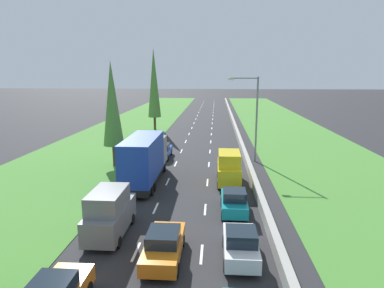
{
  "coord_description": "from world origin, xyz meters",
  "views": [
    {
      "loc": [
        2.39,
        -1.29,
        9.32
      ],
      "look_at": [
        -0.32,
        37.21,
        1.29
      ],
      "focal_mm": 31.76,
      "sensor_mm": 36.0,
      "label": 1
    }
  ],
  "objects_px": {
    "teal_hatchback_right_lane_third": "(234,202)",
    "orange_sedan_centre_lane": "(164,245)",
    "white_hatchback_right_lane": "(240,244)",
    "yellow_van_right_lane": "(229,168)",
    "poplar_tree_third": "(154,83)",
    "blue_box_truck_left_lane": "(145,159)",
    "blue_sedan_left_lane": "(162,151)",
    "grey_van_left_lane": "(110,213)",
    "poplar_tree_second": "(112,104)",
    "street_light_mast": "(253,113)"
  },
  "relations": [
    {
      "from": "blue_sedan_left_lane",
      "to": "street_light_mast",
      "type": "height_order",
      "value": "street_light_mast"
    },
    {
      "from": "blue_sedan_left_lane",
      "to": "poplar_tree_third",
      "type": "relative_size",
      "value": 0.34
    },
    {
      "from": "white_hatchback_right_lane",
      "to": "orange_sedan_centre_lane",
      "type": "height_order",
      "value": "white_hatchback_right_lane"
    },
    {
      "from": "yellow_van_right_lane",
      "to": "blue_sedan_left_lane",
      "type": "height_order",
      "value": "yellow_van_right_lane"
    },
    {
      "from": "white_hatchback_right_lane",
      "to": "blue_sedan_left_lane",
      "type": "relative_size",
      "value": 0.87
    },
    {
      "from": "poplar_tree_second",
      "to": "poplar_tree_third",
      "type": "bearing_deg",
      "value": 89.85
    },
    {
      "from": "white_hatchback_right_lane",
      "to": "teal_hatchback_right_lane_third",
      "type": "height_order",
      "value": "same"
    },
    {
      "from": "blue_box_truck_left_lane",
      "to": "grey_van_left_lane",
      "type": "bearing_deg",
      "value": -90.4
    },
    {
      "from": "white_hatchback_right_lane",
      "to": "grey_van_left_lane",
      "type": "height_order",
      "value": "grey_van_left_lane"
    },
    {
      "from": "grey_van_left_lane",
      "to": "poplar_tree_second",
      "type": "distance_m",
      "value": 16.32
    },
    {
      "from": "teal_hatchback_right_lane_third",
      "to": "poplar_tree_second",
      "type": "xyz_separation_m",
      "value": [
        -11.58,
        11.29,
        5.51
      ]
    },
    {
      "from": "teal_hatchback_right_lane_third",
      "to": "street_light_mast",
      "type": "height_order",
      "value": "street_light_mast"
    },
    {
      "from": "white_hatchback_right_lane",
      "to": "orange_sedan_centre_lane",
      "type": "xyz_separation_m",
      "value": [
        -3.87,
        -0.28,
        -0.02
      ]
    },
    {
      "from": "grey_van_left_lane",
      "to": "yellow_van_right_lane",
      "type": "bearing_deg",
      "value": 54.27
    },
    {
      "from": "yellow_van_right_lane",
      "to": "poplar_tree_third",
      "type": "distance_m",
      "value": 30.72
    },
    {
      "from": "grey_van_left_lane",
      "to": "blue_sedan_left_lane",
      "type": "bearing_deg",
      "value": 89.66
    },
    {
      "from": "grey_van_left_lane",
      "to": "poplar_tree_third",
      "type": "height_order",
      "value": "poplar_tree_third"
    },
    {
      "from": "orange_sedan_centre_lane",
      "to": "blue_box_truck_left_lane",
      "type": "height_order",
      "value": "blue_box_truck_left_lane"
    },
    {
      "from": "yellow_van_right_lane",
      "to": "orange_sedan_centre_lane",
      "type": "xyz_separation_m",
      "value": [
        -3.71,
        -12.56,
        -0.59
      ]
    },
    {
      "from": "blue_box_truck_left_lane",
      "to": "blue_sedan_left_lane",
      "type": "relative_size",
      "value": 2.09
    },
    {
      "from": "poplar_tree_second",
      "to": "poplar_tree_third",
      "type": "xyz_separation_m",
      "value": [
        0.06,
        22.93,
        1.41
      ]
    },
    {
      "from": "yellow_van_right_lane",
      "to": "blue_box_truck_left_lane",
      "type": "height_order",
      "value": "blue_box_truck_left_lane"
    },
    {
      "from": "blue_sedan_left_lane",
      "to": "poplar_tree_third",
      "type": "height_order",
      "value": "poplar_tree_third"
    },
    {
      "from": "yellow_van_right_lane",
      "to": "poplar_tree_third",
      "type": "bearing_deg",
      "value": 112.28
    },
    {
      "from": "poplar_tree_second",
      "to": "street_light_mast",
      "type": "distance_m",
      "value": 14.57
    },
    {
      "from": "orange_sedan_centre_lane",
      "to": "grey_van_left_lane",
      "type": "bearing_deg",
      "value": 145.16
    },
    {
      "from": "grey_van_left_lane",
      "to": "blue_box_truck_left_lane",
      "type": "relative_size",
      "value": 0.52
    },
    {
      "from": "white_hatchback_right_lane",
      "to": "blue_box_truck_left_lane",
      "type": "bearing_deg",
      "value": 121.64
    },
    {
      "from": "teal_hatchback_right_lane_third",
      "to": "blue_box_truck_left_lane",
      "type": "distance_m",
      "value": 9.59
    },
    {
      "from": "teal_hatchback_right_lane_third",
      "to": "orange_sedan_centre_lane",
      "type": "bearing_deg",
      "value": -121.95
    },
    {
      "from": "yellow_van_right_lane",
      "to": "poplar_tree_third",
      "type": "xyz_separation_m",
      "value": [
        -11.4,
        27.81,
        6.36
      ]
    },
    {
      "from": "teal_hatchback_right_lane_third",
      "to": "orange_sedan_centre_lane",
      "type": "height_order",
      "value": "teal_hatchback_right_lane_third"
    },
    {
      "from": "teal_hatchback_right_lane_third",
      "to": "white_hatchback_right_lane",
      "type": "bearing_deg",
      "value": -89.69
    },
    {
      "from": "grey_van_left_lane",
      "to": "poplar_tree_second",
      "type": "bearing_deg",
      "value": 105.66
    },
    {
      "from": "blue_box_truck_left_lane",
      "to": "poplar_tree_third",
      "type": "bearing_deg",
      "value": 98.49
    },
    {
      "from": "poplar_tree_second",
      "to": "orange_sedan_centre_lane",
      "type": "bearing_deg",
      "value": -66.07
    },
    {
      "from": "poplar_tree_second",
      "to": "street_light_mast",
      "type": "relative_size",
      "value": 1.18
    },
    {
      "from": "orange_sedan_centre_lane",
      "to": "poplar_tree_third",
      "type": "relative_size",
      "value": 0.34
    },
    {
      "from": "teal_hatchback_right_lane_third",
      "to": "poplar_tree_third",
      "type": "relative_size",
      "value": 0.29
    },
    {
      "from": "grey_van_left_lane",
      "to": "street_light_mast",
      "type": "bearing_deg",
      "value": 60.73
    },
    {
      "from": "yellow_van_right_lane",
      "to": "blue_box_truck_left_lane",
      "type": "relative_size",
      "value": 0.52
    },
    {
      "from": "teal_hatchback_right_lane_third",
      "to": "blue_sedan_left_lane",
      "type": "xyz_separation_m",
      "value": [
        -7.27,
        15.05,
        -0.02
      ]
    },
    {
      "from": "poplar_tree_third",
      "to": "blue_sedan_left_lane",
      "type": "bearing_deg",
      "value": -77.5
    },
    {
      "from": "blue_box_truck_left_lane",
      "to": "poplar_tree_third",
      "type": "distance_m",
      "value": 29.02
    },
    {
      "from": "yellow_van_right_lane",
      "to": "blue_box_truck_left_lane",
      "type": "xyz_separation_m",
      "value": [
        -7.19,
        -0.35,
        0.78
      ]
    },
    {
      "from": "yellow_van_right_lane",
      "to": "orange_sedan_centre_lane",
      "type": "height_order",
      "value": "yellow_van_right_lane"
    },
    {
      "from": "teal_hatchback_right_lane_third",
      "to": "grey_van_left_lane",
      "type": "distance_m",
      "value": 8.27
    },
    {
      "from": "white_hatchback_right_lane",
      "to": "poplar_tree_third",
      "type": "height_order",
      "value": "poplar_tree_third"
    },
    {
      "from": "teal_hatchback_right_lane_third",
      "to": "blue_box_truck_left_lane",
      "type": "height_order",
      "value": "blue_box_truck_left_lane"
    },
    {
      "from": "poplar_tree_third",
      "to": "grey_van_left_lane",
      "type": "bearing_deg",
      "value": -83.77
    }
  ]
}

